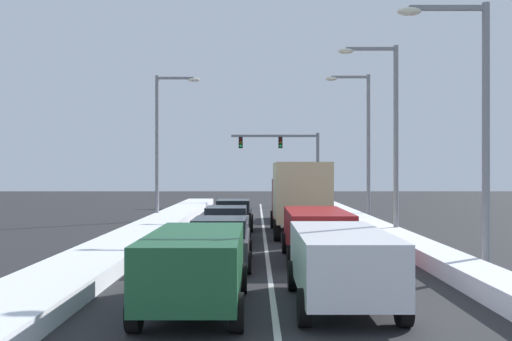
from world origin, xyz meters
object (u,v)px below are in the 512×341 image
sedan_black_center_lane_fourth (235,214)px  street_lamp_left_mid (164,135)px  traffic_light_gantry (292,153)px  street_lamp_right_near (474,111)px  suv_white_right_lane_nearest (342,261)px  sedan_silver_center_lane_third (228,225)px  street_lamp_right_mid (389,124)px  sedan_tan_right_lane_fourth (291,208)px  suv_green_center_lane_nearest (196,263)px  suv_red_right_lane_second (318,230)px  sedan_charcoal_center_lane_second (221,241)px  street_lamp_right_far (364,134)px  box_truck_right_lane_third (300,194)px

sedan_black_center_lane_fourth → street_lamp_left_mid: size_ratio=0.52×
traffic_light_gantry → street_lamp_right_near: bearing=-84.4°
suv_white_right_lane_nearest → sedan_silver_center_lane_third: suv_white_right_lane_nearest is taller
sedan_silver_center_lane_third → street_lamp_right_mid: 8.33m
sedan_tan_right_lane_fourth → street_lamp_right_near: (4.21, -18.29, 3.94)m
street_lamp_right_mid → suv_green_center_lane_nearest: bearing=-118.6°
sedan_tan_right_lane_fourth → street_lamp_right_mid: street_lamp_right_mid is taller
suv_white_right_lane_nearest → street_lamp_right_mid: (3.90, 12.62, 4.04)m
suv_red_right_lane_second → street_lamp_right_mid: (3.76, 6.09, 4.04)m
sedan_charcoal_center_lane_second → street_lamp_right_far: 18.11m
suv_white_right_lane_nearest → traffic_light_gantry: (1.07, 36.90, 3.48)m
suv_white_right_lane_nearest → street_lamp_right_mid: bearing=72.8°
suv_red_right_lane_second → street_lamp_right_mid: street_lamp_right_mid is taller
sedan_black_center_lane_fourth → suv_green_center_lane_nearest: bearing=-90.5°
suv_white_right_lane_nearest → suv_red_right_lane_second: bearing=88.8°
box_truck_right_lane_third → suv_white_right_lane_nearest: bearing=-90.5°
street_lamp_right_far → street_lamp_right_mid: bearing=-93.3°
sedan_silver_center_lane_third → suv_white_right_lane_nearest: bearing=-74.6°
traffic_light_gantry → street_lamp_right_mid: size_ratio=0.89×
suv_green_center_lane_nearest → sedan_charcoal_center_lane_second: size_ratio=1.09×
sedan_charcoal_center_lane_second → sedan_tan_right_lane_fourth: bearing=79.2°
sedan_black_center_lane_fourth → street_lamp_right_mid: (6.93, -4.26, 4.29)m
suv_green_center_lane_nearest → traffic_light_gantry: size_ratio=0.65×
suv_white_right_lane_nearest → street_lamp_right_far: (4.41, 21.45, 4.13)m
sedan_tan_right_lane_fourth → sedan_black_center_lane_fourth: size_ratio=1.00×
box_truck_right_lane_third → sedan_black_center_lane_fourth: (-3.17, 2.54, -1.14)m
street_lamp_left_mid → sedan_black_center_lane_fourth: bearing=-48.1°
suv_red_right_lane_second → sedan_silver_center_lane_third: bearing=124.5°
box_truck_right_lane_third → sedan_charcoal_center_lane_second: 9.42m
sedan_charcoal_center_lane_second → street_lamp_right_mid: (6.92, 7.09, 4.29)m
sedan_charcoal_center_lane_second → sedan_black_center_lane_fourth: 11.35m
box_truck_right_lane_third → suv_green_center_lane_nearest: (-3.32, -14.72, -0.88)m
suv_red_right_lane_second → suv_green_center_lane_nearest: 7.67m
sedan_black_center_lane_fourth → street_lamp_right_near: 15.53m
sedan_tan_right_lane_fourth → sedan_charcoal_center_lane_second: size_ratio=1.00×
suv_white_right_lane_nearest → street_lamp_left_mid: bearing=108.8°
suv_white_right_lane_nearest → street_lamp_right_mid: 13.81m
sedan_tan_right_lane_fourth → sedan_black_center_lane_fourth: 6.08m
sedan_silver_center_lane_third → sedan_black_center_lane_fourth: (0.07, 5.64, 0.00)m
suv_red_right_lane_second → sedan_tan_right_lane_fourth: 15.55m
box_truck_right_lane_third → sedan_silver_center_lane_third: (-3.24, -3.10, -1.14)m
street_lamp_right_mid → street_lamp_right_near: bearing=-87.2°
sedan_tan_right_lane_fourth → sedan_silver_center_lane_third: same height
traffic_light_gantry → box_truck_right_lane_third: bearing=-92.4°
street_lamp_right_mid → street_lamp_left_mid: street_lamp_left_mid is taller
street_lamp_right_far → street_lamp_right_near: bearing=-90.3°
street_lamp_right_mid → street_lamp_right_far: 8.85m
suv_red_right_lane_second → sedan_black_center_lane_fourth: size_ratio=1.09×
box_truck_right_lane_third → street_lamp_right_mid: 5.21m
traffic_light_gantry → sedan_black_center_lane_fourth: bearing=-101.6°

